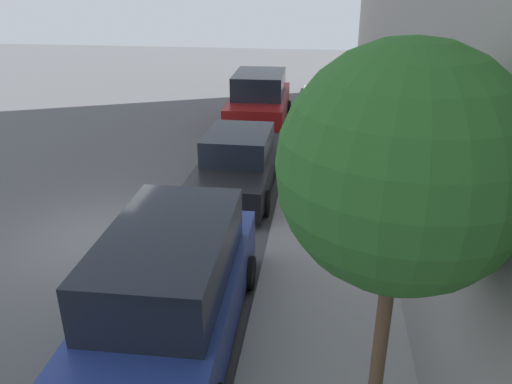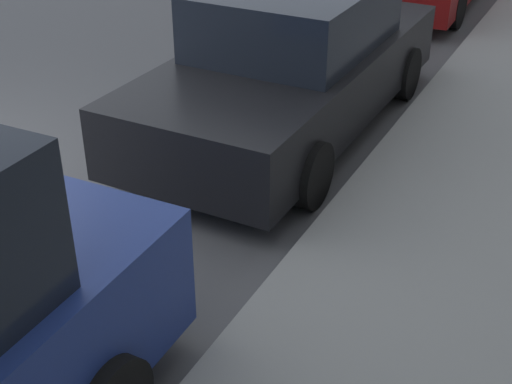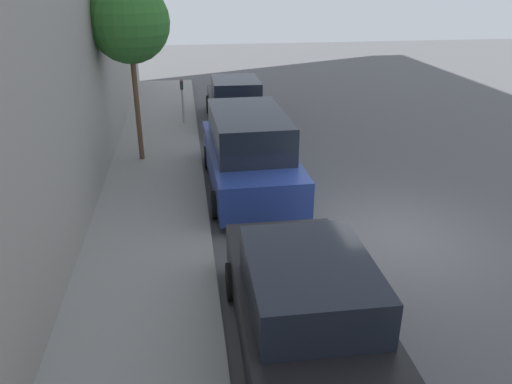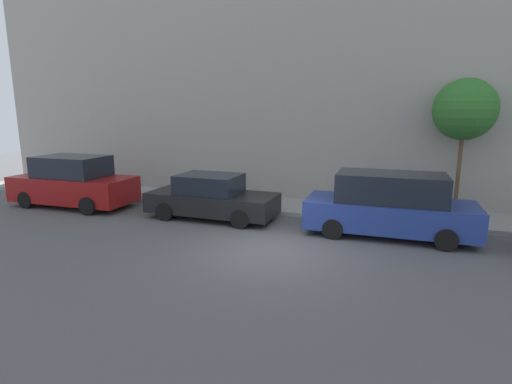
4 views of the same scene
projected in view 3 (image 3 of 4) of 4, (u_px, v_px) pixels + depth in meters
The scene contains 7 objects.
ground_plane at pixel (387, 238), 10.00m from camera, with size 60.00×60.00×0.00m, color #515154.
sidewalk at pixel (148, 251), 9.36m from camera, with size 2.44×32.00×0.15m.
parked_sedan_nearest at pixel (236, 102), 17.42m from camera, with size 1.92×4.52×1.54m.
parked_minivan_second at pixel (249, 152), 11.95m from camera, with size 2.02×4.94×1.90m.
parked_sedan_third at pixel (307, 310), 6.69m from camera, with size 1.92×4.51×1.54m.
parking_meter_near at pixel (182, 96), 16.75m from camera, with size 0.11×0.15×1.48m.
street_tree at pixel (129, 23), 12.37m from camera, with size 2.03×2.03×4.61m.
Camera 3 is at (3.86, 8.32, 4.87)m, focal length 35.00 mm.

